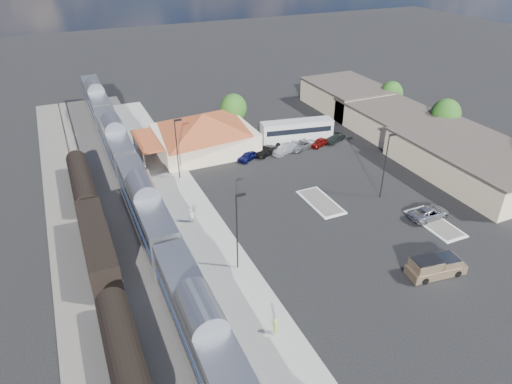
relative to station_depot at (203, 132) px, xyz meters
name	(u,v)px	position (x,y,z in m)	size (l,w,h in m)	color
ground	(301,217)	(4.56, -24.00, -3.13)	(280.00, 280.00, 0.00)	black
railbed	(118,223)	(-16.44, -16.00, -3.07)	(16.00, 100.00, 0.12)	#4C4944
platform	(194,214)	(-7.44, -18.00, -3.04)	(5.50, 92.00, 0.18)	gray
passenger_train	(145,209)	(-13.44, -18.96, -0.26)	(3.00, 104.00, 5.55)	silver
freight_cars	(98,246)	(-19.44, -22.71, -1.21)	(2.80, 46.00, 4.00)	black
station_depot	(203,132)	(0.00, 0.00, 0.00)	(18.35, 12.24, 6.20)	beige
buildings_east	(406,127)	(32.56, -9.72, -0.86)	(14.40, 51.40, 4.80)	#C6B28C
traffic_island_south	(321,202)	(8.56, -22.00, -3.03)	(3.30, 7.50, 0.21)	silver
traffic_island_north	(435,223)	(18.56, -32.00, -3.03)	(3.30, 7.50, 0.21)	silver
lamp_plat_s	(238,226)	(-6.34, -30.00, 2.21)	(1.08, 0.25, 9.00)	black
lamp_plat_n	(177,145)	(-6.34, -8.00, 2.21)	(1.08, 0.25, 9.00)	black
lamp_lot	(386,161)	(16.66, -24.00, 2.21)	(1.08, 0.25, 9.00)	black
tree_east_b	(446,115)	(38.56, -12.00, 1.09)	(4.94, 4.94, 6.96)	#382314
tree_east_c	(391,94)	(38.56, 2.00, 0.63)	(4.41, 4.41, 6.21)	#382314
tree_depot	(233,109)	(7.56, 6.00, 0.89)	(4.71, 4.71, 6.63)	#382314
pickup_truck	(436,267)	(11.84, -39.20, -2.14)	(6.29, 2.95, 2.10)	#A08562
suv	(429,213)	(18.80, -30.62, -2.38)	(2.50, 5.42, 1.51)	#A8ABB0
coach_bus	(297,130)	(15.03, -3.46, -0.91)	(12.26, 4.67, 3.85)	white
person_a	(276,326)	(-6.83, -39.75, -2.10)	(0.62, 0.41, 1.71)	#A5C63D
person_b	(191,216)	(-8.34, -19.79, -2.02)	(0.91, 0.71, 1.87)	silver
parked_car_a	(248,156)	(5.04, -6.28, -2.44)	(1.63, 4.05, 1.38)	#0E1046
parked_car_b	(266,152)	(8.24, -5.98, -2.44)	(1.45, 4.17, 1.37)	black
parked_car_c	(285,149)	(11.44, -6.28, -2.41)	(2.01, 4.96, 1.44)	white
parked_car_d	(302,145)	(14.64, -5.98, -2.44)	(2.29, 4.96, 1.38)	gray
parked_car_e	(320,142)	(17.84, -6.28, -2.48)	(1.54, 3.82, 1.30)	maroon
parked_car_f	(335,138)	(21.04, -5.98, -2.45)	(1.45, 4.15, 1.37)	black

